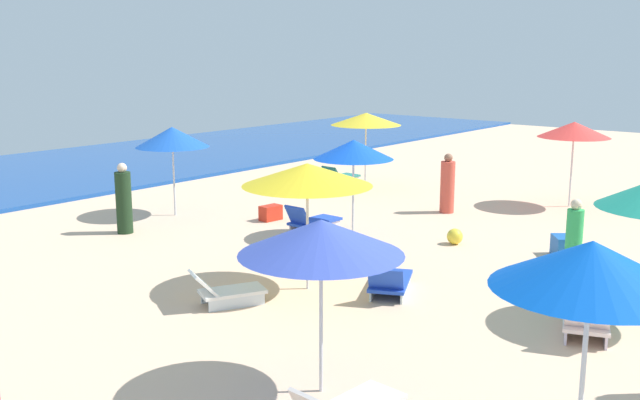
% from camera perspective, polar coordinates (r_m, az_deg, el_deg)
% --- Properties ---
extents(umbrella_0, '(1.88, 1.88, 2.62)m').
position_cam_1_polar(umbrella_0, '(7.28, 20.40, -4.80)').
color(umbrella_0, silver).
rests_on(umbrella_0, ground_plane).
extents(lounge_chair_1_0, '(1.37, 0.92, 0.61)m').
position_cam_1_polar(lounge_chair_1_0, '(13.66, 20.77, -6.71)').
color(lounge_chair_1_0, silver).
rests_on(lounge_chair_1_0, ground_plane).
extents(lounge_chair_1_1, '(1.43, 1.07, 0.73)m').
position_cam_1_polar(lounge_chair_1_1, '(12.05, 20.03, -8.91)').
color(lounge_chair_1_1, silver).
rests_on(lounge_chair_1_1, ground_plane).
extents(umbrella_2, '(2.23, 2.23, 2.41)m').
position_cam_1_polar(umbrella_2, '(23.23, 3.61, 6.32)').
color(umbrella_2, silver).
rests_on(umbrella_2, ground_plane).
extents(lounge_chair_2_0, '(1.32, 0.74, 0.63)m').
position_cam_1_polar(lounge_chair_2_0, '(24.28, 1.57, 1.85)').
color(lounge_chair_2_0, silver).
rests_on(lounge_chair_2_0, ground_plane).
extents(umbrella_3, '(1.98, 1.98, 2.40)m').
position_cam_1_polar(umbrella_3, '(21.57, 19.20, 5.20)').
color(umbrella_3, silver).
rests_on(umbrella_3, ground_plane).
extents(umbrella_4, '(2.10, 2.10, 2.29)m').
position_cam_1_polar(umbrella_4, '(9.11, 0.08, -2.93)').
color(umbrella_4, silver).
rests_on(umbrella_4, ground_plane).
extents(umbrella_5, '(1.86, 1.86, 2.32)m').
position_cam_1_polar(umbrella_5, '(16.94, 2.63, 3.95)').
color(umbrella_5, silver).
rests_on(umbrella_5, ground_plane).
extents(lounge_chair_5_0, '(1.45, 0.69, 0.77)m').
position_cam_1_polar(lounge_chair_5_0, '(17.61, -0.63, -1.73)').
color(lounge_chair_5_0, silver).
rests_on(lounge_chair_5_0, ground_plane).
extents(umbrella_6, '(1.93, 1.93, 2.37)m').
position_cam_1_polar(umbrella_6, '(19.67, -11.45, 4.83)').
color(umbrella_6, silver).
rests_on(umbrella_6, ground_plane).
extents(umbrella_8, '(2.38, 2.38, 2.36)m').
position_cam_1_polar(umbrella_8, '(13.16, -1.00, 1.99)').
color(umbrella_8, silver).
rests_on(umbrella_8, ground_plane).
extents(lounge_chair_8_0, '(1.61, 1.22, 0.67)m').
position_cam_1_polar(lounge_chair_8_0, '(13.38, 5.47, -6.38)').
color(lounge_chair_8_0, silver).
rests_on(lounge_chair_8_0, ground_plane).
extents(lounge_chair_8_1, '(1.39, 1.06, 0.66)m').
position_cam_1_polar(lounge_chair_8_1, '(12.88, -7.31, -7.07)').
color(lounge_chair_8_1, silver).
rests_on(lounge_chair_8_1, ground_plane).
extents(beachgoer_0, '(0.44, 0.44, 1.62)m').
position_cam_1_polar(beachgoer_0, '(20.12, 9.91, 1.12)').
color(beachgoer_0, '#D54D3C').
rests_on(beachgoer_0, ground_plane).
extents(beachgoer_1, '(0.43, 0.43, 1.51)m').
position_cam_1_polar(beachgoer_1, '(15.22, 19.18, -2.90)').
color(beachgoer_1, green).
rests_on(beachgoer_1, ground_plane).
extents(beachgoer_3, '(0.53, 0.53, 1.71)m').
position_cam_1_polar(beachgoer_3, '(18.20, -15.05, -0.06)').
color(beachgoer_3, '#1C331B').
rests_on(beachgoer_3, ground_plane).
extents(cooler_box_0, '(0.67, 0.63, 0.44)m').
position_cam_1_polar(cooler_box_0, '(16.57, 18.34, -3.43)').
color(cooler_box_0, '#195AB0').
rests_on(cooler_box_0, ground_plane).
extents(cooler_box_1, '(0.59, 0.39, 0.39)m').
position_cam_1_polar(cooler_box_1, '(19.06, -3.87, -1.00)').
color(cooler_box_1, red).
rests_on(cooler_box_1, ground_plane).
extents(beach_ball_2, '(0.36, 0.36, 0.36)m').
position_cam_1_polar(beach_ball_2, '(16.96, 10.47, -2.81)').
color(beach_ball_2, yellow).
rests_on(beach_ball_2, ground_plane).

